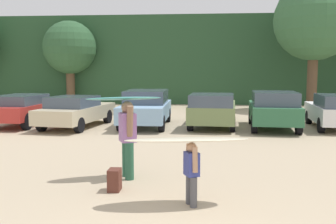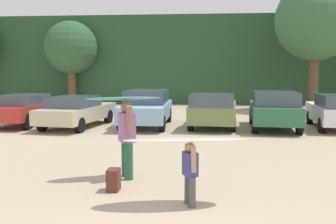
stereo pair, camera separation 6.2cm
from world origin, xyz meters
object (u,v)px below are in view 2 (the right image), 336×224
(person_adult, at_px, (127,135))
(backpack_dropped, at_px, (114,180))
(parked_car_sky_blue, at_px, (147,107))
(person_child, at_px, (190,170))
(parked_car_olive_green, at_px, (213,109))
(surfboard_teal, at_px, (123,98))
(parked_car_champagne, at_px, (77,111))
(parked_car_red, at_px, (23,108))
(surfboard_cream, at_px, (186,140))
(parked_car_forest_green, at_px, (274,109))

(person_adult, distance_m, backpack_dropped, 1.25)
(parked_car_sky_blue, distance_m, person_child, 10.22)
(parked_car_olive_green, bearing_deg, parked_car_sky_blue, 92.04)
(surfboard_teal, relative_size, backpack_dropped, 3.96)
(parked_car_champagne, relative_size, backpack_dropped, 10.31)
(person_adult, bearing_deg, parked_car_champagne, -87.81)
(parked_car_sky_blue, distance_m, person_adult, 8.28)
(parked_car_champagne, distance_m, backpack_dropped, 9.35)
(person_adult, bearing_deg, parked_car_sky_blue, -108.43)
(parked_car_sky_blue, relative_size, person_child, 3.82)
(parked_car_red, relative_size, backpack_dropped, 9.49)
(parked_car_red, height_order, surfboard_cream, parked_car_red)
(parked_car_champagne, distance_m, parked_car_forest_green, 8.33)
(parked_car_olive_green, distance_m, surfboard_cream, 9.82)
(parked_car_red, relative_size, parked_car_champagne, 0.92)
(parked_car_sky_blue, bearing_deg, parked_car_red, 92.30)
(backpack_dropped, bearing_deg, parked_car_forest_green, 61.74)
(parked_car_red, relative_size, parked_car_olive_green, 0.98)
(parked_car_olive_green, height_order, parked_car_forest_green, parked_car_forest_green)
(parked_car_olive_green, bearing_deg, surfboard_cream, -179.89)
(person_adult, bearing_deg, parked_car_forest_green, -144.52)
(surfboard_teal, height_order, backpack_dropped, surfboard_teal)
(parked_car_red, height_order, person_adult, person_adult)
(parked_car_olive_green, relative_size, person_child, 3.75)
(parked_car_forest_green, bearing_deg, person_adult, 153.73)
(backpack_dropped, bearing_deg, parked_car_red, 124.58)
(parked_car_champagne, bearing_deg, parked_car_sky_blue, -69.79)
(person_adult, bearing_deg, person_child, 107.38)
(parked_car_red, xyz_separation_m, surfboard_cream, (7.69, -9.65, 0.44))
(parked_car_champagne, relative_size, person_child, 3.97)
(parked_car_champagne, xyz_separation_m, parked_car_olive_green, (5.84, 0.51, 0.07))
(person_adult, height_order, person_child, person_adult)
(parked_car_champagne, distance_m, surfboard_cream, 10.61)
(surfboard_teal, height_order, surfboard_cream, surfboard_teal)
(parked_car_champagne, height_order, person_child, parked_car_champagne)
(person_adult, height_order, surfboard_teal, surfboard_teal)
(parked_car_forest_green, bearing_deg, surfboard_cream, 165.68)
(person_adult, distance_m, surfboard_teal, 0.83)
(person_adult, height_order, surfboard_cream, person_adult)
(person_child, bearing_deg, parked_car_forest_green, -131.98)
(backpack_dropped, bearing_deg, surfboard_teal, 89.56)
(surfboard_cream, bearing_deg, parked_car_champagne, -71.12)
(parked_car_champagne, xyz_separation_m, surfboard_teal, (3.64, -7.58, 1.11))
(backpack_dropped, bearing_deg, parked_car_sky_blue, 94.28)
(parked_car_champagne, xyz_separation_m, backpack_dropped, (3.63, -8.60, -0.48))
(surfboard_cream, bearing_deg, backpack_dropped, -34.20)
(parked_car_red, distance_m, surfboard_cream, 12.35)
(parked_car_olive_green, xyz_separation_m, person_adult, (-2.12, -8.14, 0.22))
(surfboard_teal, bearing_deg, parked_car_sky_blue, -105.92)
(parked_car_sky_blue, relative_size, backpack_dropped, 9.92)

